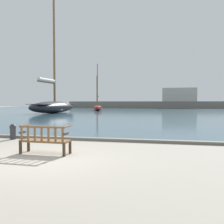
{
  "coord_description": "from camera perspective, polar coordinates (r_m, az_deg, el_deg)",
  "views": [
    {
      "loc": [
        3.56,
        -6.52,
        1.67
      ],
      "look_at": [
        -0.15,
        10.0,
        1.0
      ],
      "focal_mm": 40.0,
      "sensor_mm": 36.0,
      "label": 1
    }
  ],
  "objects": [
    {
      "name": "harbor_water",
      "position": [
        50.67,
        8.62,
        0.4
      ],
      "size": [
        100.0,
        80.0,
        0.08
      ],
      "primitive_type": "cube",
      "color": "#385666",
      "rests_on": "ground"
    },
    {
      "name": "park_bench",
      "position": [
        8.35,
        -15.14,
        -6.08
      ],
      "size": [
        1.62,
        0.58,
        0.92
      ],
      "color": "#3D2A19",
      "rests_on": "ground"
    },
    {
      "name": "far_breakwater",
      "position": [
        65.64,
        10.78,
        2.1
      ],
      "size": [
        46.01,
        2.4,
        5.29
      ],
      "color": "slate",
      "rests_on": "ground"
    },
    {
      "name": "ground_plane",
      "position": [
        7.61,
        -15.85,
        -10.5
      ],
      "size": [
        160.0,
        160.0,
        0.0
      ],
      "primitive_type": "plane",
      "color": "gray"
    },
    {
      "name": "sailboat_centre_channel",
      "position": [
        37.65,
        -13.21,
        1.5
      ],
      "size": [
        4.02,
        11.63,
        16.55
      ],
      "color": "black",
      "rests_on": "harbor_water"
    },
    {
      "name": "sailboat_mid_starboard",
      "position": [
        47.15,
        -3.33,
        1.08
      ],
      "size": [
        3.55,
        6.57,
        8.82
      ],
      "color": "maroon",
      "rests_on": "harbor_water"
    },
    {
      "name": "mooring_bollard",
      "position": [
        12.09,
        -21.71,
        -3.99
      ],
      "size": [
        0.29,
        0.29,
        0.69
      ],
      "color": "#2D2D33",
      "rests_on": "ground"
    },
    {
      "name": "quay_edge_kerb",
      "position": [
        11.08,
        -6.25,
        -6.11
      ],
      "size": [
        40.0,
        0.3,
        0.12
      ],
      "primitive_type": "cube",
      "color": "slate",
      "rests_on": "ground"
    }
  ]
}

